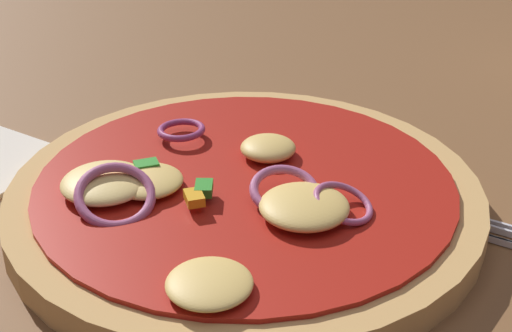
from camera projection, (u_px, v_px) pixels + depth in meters
dining_table at (295, 229)px, 0.46m from camera, size 1.22×1.00×0.03m
pizza at (242, 196)px, 0.44m from camera, size 0.28×0.28×0.04m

